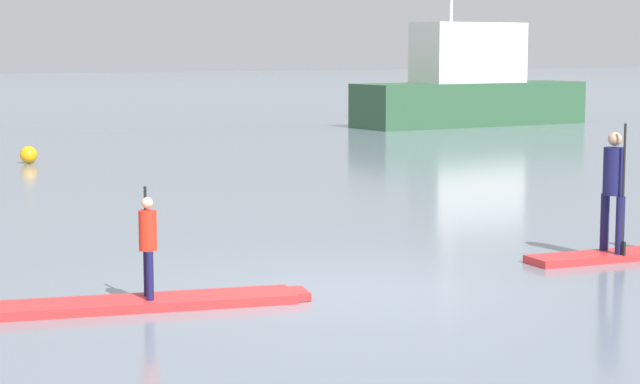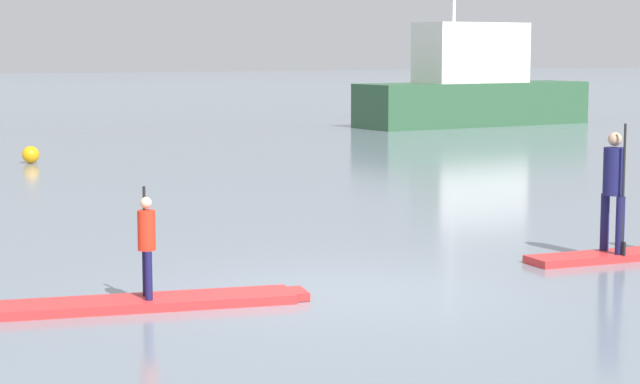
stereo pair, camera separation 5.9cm
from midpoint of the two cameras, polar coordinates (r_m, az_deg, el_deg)
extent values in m
plane|color=slate|center=(13.34, 1.49, -4.94)|extent=(240.00, 240.00, 0.00)
cube|color=red|center=(12.70, -8.90, -5.40)|extent=(3.40, 1.30, 0.10)
cube|color=red|center=(13.01, -1.32, -5.02)|extent=(0.33, 0.48, 0.09)
cylinder|color=#19194C|center=(12.76, -8.61, -3.92)|extent=(0.08, 0.08, 0.52)
cylinder|color=#19194C|center=(12.54, -8.48, -4.11)|extent=(0.08, 0.08, 0.52)
cylinder|color=red|center=(12.57, -8.59, -1.88)|extent=(0.23, 0.23, 0.43)
sphere|color=beige|center=(12.52, -8.61, -0.53)|extent=(0.12, 0.12, 0.12)
cylinder|color=black|center=(12.75, -8.67, -2.39)|extent=(0.03, 0.03, 1.19)
cube|color=black|center=(12.84, -8.63, -4.62)|extent=(0.06, 0.14, 0.18)
cube|color=red|center=(15.95, 14.61, -3.00)|extent=(2.86, 0.78, 0.10)
cylinder|color=#19194C|center=(15.89, 13.69, -1.44)|extent=(0.12, 0.12, 0.76)
cylinder|color=#19194C|center=(15.63, 14.41, -1.60)|extent=(0.12, 0.12, 0.76)
cylinder|color=#19194C|center=(15.67, 14.12, 0.99)|extent=(0.31, 0.31, 0.63)
sphere|color=tan|center=(15.64, 14.17, 2.54)|extent=(0.18, 0.18, 0.18)
cylinder|color=black|center=(15.53, 14.56, 0.12)|extent=(0.03, 0.03, 1.71)
cube|color=black|center=(15.64, 14.47, -2.67)|extent=(0.04, 0.14, 0.18)
cube|color=#2D5638|center=(42.55, 7.36, 4.31)|extent=(9.12, 2.85, 1.55)
cube|color=white|center=(42.42, 7.25, 6.79)|extent=(4.07, 2.10, 2.14)
sphere|color=orange|center=(29.08, -14.17, 1.79)|extent=(0.42, 0.42, 0.42)
camera|label=1|loc=(0.03, -90.11, -0.01)|focal=65.21mm
camera|label=2|loc=(0.03, 89.89, 0.01)|focal=65.21mm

